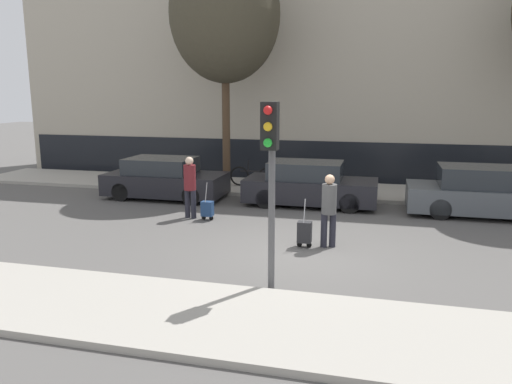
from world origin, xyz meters
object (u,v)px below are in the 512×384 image
at_px(parked_car_2, 490,193).
at_px(bare_tree_down_street, 225,14).
at_px(trolley_left, 207,209).
at_px(traffic_light, 271,159).
at_px(trolley_right, 305,232).
at_px(parked_car_0, 165,179).
at_px(parked_bicycle, 253,176).
at_px(parked_car_1, 309,185).
at_px(pedestrian_left, 190,183).
at_px(pedestrian_right, 329,206).

bearing_deg(parked_car_2, bare_tree_down_street, 166.53).
relative_size(trolley_left, traffic_light, 0.32).
bearing_deg(trolley_right, parked_car_0, 141.86).
xyz_separation_m(parked_car_0, parked_bicycle, (2.52, 2.13, -0.15)).
height_order(parked_car_1, trolley_right, parked_car_1).
bearing_deg(pedestrian_left, traffic_light, 136.45).
bearing_deg(pedestrian_left, pedestrian_right, 167.53).
distance_m(pedestrian_left, pedestrian_right, 4.44).
bearing_deg(parked_bicycle, trolley_left, -91.63).
bearing_deg(pedestrian_right, parked_car_0, 128.75).
relative_size(parked_car_0, parked_car_1, 0.97).
xyz_separation_m(pedestrian_right, parked_bicycle, (-3.41, 6.22, -0.47)).
relative_size(trolley_left, pedestrian_right, 0.63).
xyz_separation_m(parked_car_0, trolley_left, (2.39, -2.45, -0.32)).
distance_m(traffic_light, parked_bicycle, 9.71).
xyz_separation_m(parked_car_0, parked_car_2, (10.12, -0.01, 0.03)).
relative_size(parked_car_0, pedestrian_left, 2.28).
relative_size(parked_car_0, parked_car_2, 0.85).
bearing_deg(trolley_right, bare_tree_down_street, 121.61).
height_order(pedestrian_left, trolley_right, pedestrian_left).
distance_m(parked_car_1, trolley_right, 4.40).
bearing_deg(parked_bicycle, pedestrian_left, -98.51).
height_order(parked_bicycle, bare_tree_down_street, bare_tree_down_street).
bearing_deg(trolley_right, parked_bicycle, 114.33).
bearing_deg(parked_car_2, parked_car_1, 178.73).
height_order(parked_car_0, pedestrian_left, pedestrian_left).
distance_m(parked_car_0, parked_car_1, 4.88).
bearing_deg(pedestrian_right, bare_tree_down_street, 108.96).
xyz_separation_m(parked_car_1, parked_car_2, (5.24, -0.12, 0.02)).
height_order(parked_car_0, parked_car_2, parked_car_2).
bearing_deg(parked_car_1, trolley_left, -134.11).
relative_size(parked_car_1, pedestrian_right, 2.41).
distance_m(parked_car_1, parked_car_2, 5.24).
height_order(parked_car_0, parked_car_1, parked_car_1).
relative_size(parked_car_2, trolley_left, 4.38).
xyz_separation_m(parked_car_2, pedestrian_right, (-4.18, -4.08, 0.30)).
bearing_deg(bare_tree_down_street, traffic_light, -67.88).
bearing_deg(pedestrian_right, traffic_light, -120.66).
bearing_deg(parked_car_0, trolley_left, -45.72).
xyz_separation_m(trolley_right, parked_bicycle, (-2.89, 6.38, 0.13)).
bearing_deg(parked_car_0, parked_car_1, 1.27).
relative_size(pedestrian_right, parked_bicycle, 0.96).
xyz_separation_m(parked_car_1, bare_tree_down_street, (-3.34, 1.94, 5.50)).
height_order(pedestrian_right, parked_bicycle, pedestrian_right).
distance_m(parked_car_2, trolley_right, 6.34).
height_order(parked_car_2, traffic_light, traffic_light).
height_order(trolley_right, bare_tree_down_street, bare_tree_down_street).
bearing_deg(bare_tree_down_street, parked_car_2, -13.47).
xyz_separation_m(trolley_left, traffic_light, (2.82, -4.54, 2.09)).
distance_m(parked_car_0, pedestrian_right, 7.21).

